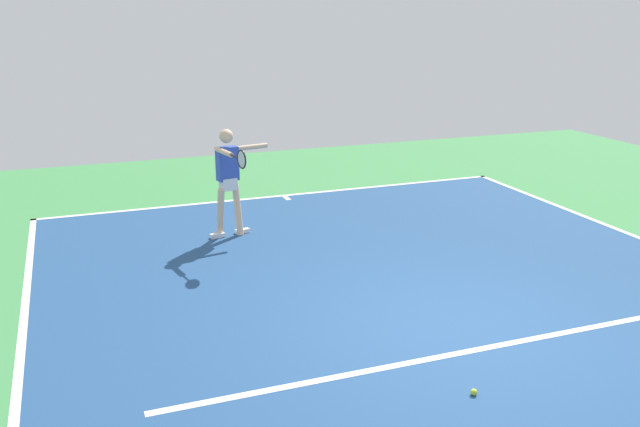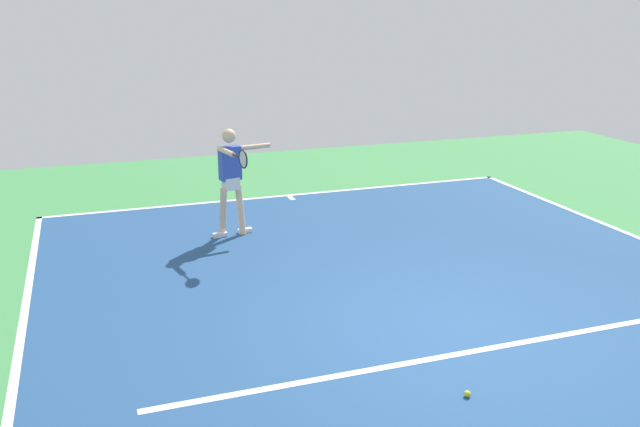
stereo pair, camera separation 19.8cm
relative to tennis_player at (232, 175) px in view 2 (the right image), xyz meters
The scene contains 8 objects.
ground_plane 4.66m from the tennis_player, 110.33° to the left, with size 21.54×21.54×0.00m, color #428E4C.
court_surface 4.66m from the tennis_player, 110.33° to the left, with size 9.48×12.87×0.00m, color navy.
court_line_baseline_near 2.84m from the tennis_player, 126.66° to the right, with size 9.48×0.10×0.01m, color white.
court_line_sideline_right 5.38m from the tennis_player, 53.89° to the left, with size 0.10×12.87×0.01m, color white.
court_line_service 5.19m from the tennis_player, 108.10° to the left, with size 7.11×0.10×0.01m, color white.
court_line_centre_mark 2.69m from the tennis_player, 129.41° to the right, with size 0.10×0.30×0.01m, color white.
tennis_player is the anchor object (origin of this frame).
tennis_ball_near_player 5.81m from the tennis_player, 100.89° to the left, with size 0.07×0.07×0.07m, color #CCE033.
Camera 2 is at (3.78, 6.41, 3.62)m, focal length 38.40 mm.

